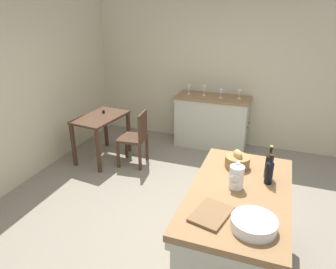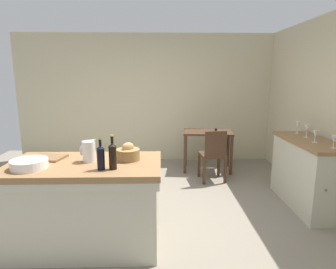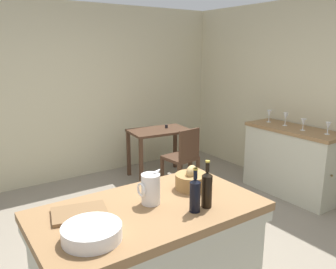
% 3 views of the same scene
% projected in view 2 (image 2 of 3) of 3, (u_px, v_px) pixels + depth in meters
% --- Properties ---
extents(ground_plane, '(6.76, 6.76, 0.00)m').
position_uv_depth(ground_plane, '(140.00, 216.00, 3.63)').
color(ground_plane, gray).
extents(wall_back, '(5.32, 0.12, 2.60)m').
position_uv_depth(wall_back, '(148.00, 99.00, 5.92)').
color(wall_back, beige).
rests_on(wall_back, ground).
extents(island_table, '(1.54, 0.86, 0.90)m').
position_uv_depth(island_table, '(87.00, 201.00, 2.95)').
color(island_table, olive).
rests_on(island_table, ground).
extents(side_cabinet, '(0.52, 1.29, 0.93)m').
position_uv_depth(side_cabinet, '(308.00, 173.00, 3.86)').
color(side_cabinet, olive).
rests_on(side_cabinet, ground).
extents(writing_desk, '(0.96, 0.66, 0.80)m').
position_uv_depth(writing_desk, '(208.00, 138.00, 5.35)').
color(writing_desk, '#472D1E').
rests_on(writing_desk, ground).
extents(wooden_chair, '(0.44, 0.44, 0.89)m').
position_uv_depth(wooden_chair, '(213.00, 154.00, 4.77)').
color(wooden_chair, '#472D1E').
rests_on(wooden_chair, ground).
extents(pitcher, '(0.17, 0.13, 0.25)m').
position_uv_depth(pitcher, '(89.00, 151.00, 2.89)').
color(pitcher, white).
rests_on(pitcher, island_table).
extents(wash_bowl, '(0.34, 0.34, 0.08)m').
position_uv_depth(wash_bowl, '(29.00, 164.00, 2.68)').
color(wash_bowl, white).
rests_on(wash_bowl, island_table).
extents(bread_basket, '(0.24, 0.24, 0.18)m').
position_uv_depth(bread_basket, '(128.00, 154.00, 2.95)').
color(bread_basket, olive).
rests_on(bread_basket, island_table).
extents(cutting_board, '(0.39, 0.32, 0.02)m').
position_uv_depth(cutting_board, '(48.00, 157.00, 3.01)').
color(cutting_board, brown).
rests_on(cutting_board, island_table).
extents(wine_bottle_dark, '(0.07, 0.07, 0.33)m').
position_uv_depth(wine_bottle_dark, '(113.00, 156.00, 2.64)').
color(wine_bottle_dark, black).
rests_on(wine_bottle_dark, island_table).
extents(wine_bottle_amber, '(0.07, 0.07, 0.30)m').
position_uv_depth(wine_bottle_amber, '(101.00, 157.00, 2.63)').
color(wine_bottle_amber, black).
rests_on(wine_bottle_amber, island_table).
extents(wine_glass_far_left, '(0.07, 0.07, 0.15)m').
position_uv_depth(wine_glass_far_left, '(334.00, 139.00, 3.32)').
color(wine_glass_far_left, white).
rests_on(wine_glass_far_left, side_cabinet).
extents(wine_glass_left, '(0.07, 0.07, 0.15)m').
position_uv_depth(wine_glass_left, '(315.00, 134.00, 3.61)').
color(wine_glass_left, white).
rests_on(wine_glass_left, side_cabinet).
extents(wine_glass_middle, '(0.07, 0.07, 0.18)m').
position_uv_depth(wine_glass_middle, '(307.00, 129.00, 3.91)').
color(wine_glass_middle, white).
rests_on(wine_glass_middle, side_cabinet).
extents(wine_glass_right, '(0.07, 0.07, 0.17)m').
position_uv_depth(wine_glass_right, '(298.00, 125.00, 4.18)').
color(wine_glass_right, white).
rests_on(wine_glass_right, side_cabinet).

